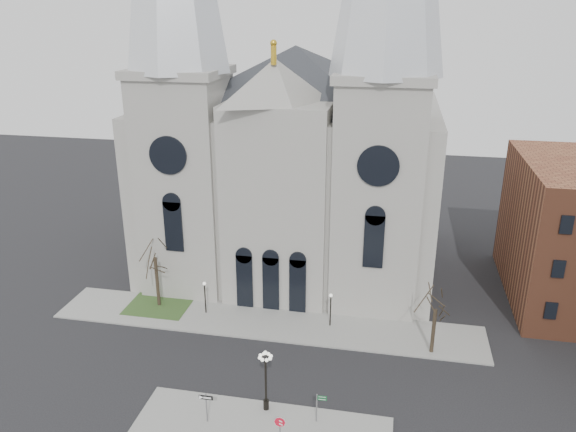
% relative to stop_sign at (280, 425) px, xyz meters
% --- Properties ---
extents(ground, '(160.00, 160.00, 0.00)m').
position_rel_stop_sign_xyz_m(ground, '(-4.59, 4.08, -1.76)').
color(ground, black).
rests_on(ground, ground).
extents(sidewalk_far, '(40.00, 6.00, 0.14)m').
position_rel_stop_sign_xyz_m(sidewalk_far, '(-4.59, 15.08, -1.69)').
color(sidewalk_far, gray).
rests_on(sidewalk_far, ground).
extents(grass_patch, '(6.00, 5.00, 0.18)m').
position_rel_stop_sign_xyz_m(grass_patch, '(-15.59, 16.08, -1.67)').
color(grass_patch, '#2E4B20').
rests_on(grass_patch, ground).
extents(cathedral, '(33.00, 26.66, 54.00)m').
position_rel_stop_sign_xyz_m(cathedral, '(-4.59, 26.94, 16.72)').
color(cathedral, '#9E9B94').
rests_on(cathedral, ground).
extents(tree_left, '(3.20, 3.20, 7.50)m').
position_rel_stop_sign_xyz_m(tree_left, '(-15.59, 16.08, 3.83)').
color(tree_left, '#2C2218').
rests_on(tree_left, ground).
extents(tree_right, '(3.20, 3.20, 6.00)m').
position_rel_stop_sign_xyz_m(tree_right, '(10.41, 13.08, 2.71)').
color(tree_right, '#2C2218').
rests_on(tree_right, ground).
extents(ped_lamp_left, '(0.32, 0.32, 3.26)m').
position_rel_stop_sign_xyz_m(ped_lamp_left, '(-10.59, 15.58, 0.57)').
color(ped_lamp_left, black).
rests_on(ped_lamp_left, sidewalk_far).
extents(ped_lamp_right, '(0.32, 0.32, 3.26)m').
position_rel_stop_sign_xyz_m(ped_lamp_right, '(1.41, 15.58, 0.57)').
color(ped_lamp_right, black).
rests_on(ped_lamp_right, sidewalk_far).
extents(stop_sign, '(0.76, 0.32, 2.25)m').
position_rel_stop_sign_xyz_m(stop_sign, '(0.00, 0.00, 0.00)').
color(stop_sign, slate).
rests_on(stop_sign, sidewalk_near).
extents(globe_lamp, '(1.35, 1.35, 4.94)m').
position_rel_stop_sign_xyz_m(globe_lamp, '(-1.74, 3.26, 1.49)').
color(globe_lamp, black).
rests_on(globe_lamp, sidewalk_near).
extents(one_way_sign, '(1.02, 0.10, 2.33)m').
position_rel_stop_sign_xyz_m(one_way_sign, '(-5.53, 1.18, -0.06)').
color(one_way_sign, slate).
rests_on(one_way_sign, sidewalk_near).
extents(street_name_sign, '(0.74, 0.10, 2.30)m').
position_rel_stop_sign_xyz_m(street_name_sign, '(2.14, 2.68, -0.26)').
color(street_name_sign, slate).
rests_on(street_name_sign, sidewalk_near).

